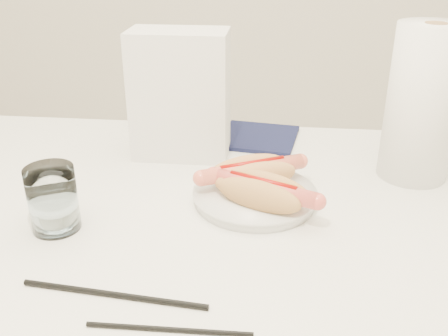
# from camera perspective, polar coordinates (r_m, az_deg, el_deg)

# --- Properties ---
(table) EXTENTS (1.20, 0.80, 0.75)m
(table) POSITION_cam_1_polar(r_m,az_deg,el_deg) (0.88, -4.28, -7.96)
(table) COLOR white
(table) RESTS_ON ground
(plate) EXTENTS (0.26, 0.26, 0.02)m
(plate) POSITION_cam_1_polar(r_m,az_deg,el_deg) (0.86, 3.46, -3.29)
(plate) COLOR white
(plate) RESTS_ON table
(hotdog_left) EXTENTS (0.18, 0.13, 0.05)m
(hotdog_left) POSITION_cam_1_polar(r_m,az_deg,el_deg) (0.87, 3.16, -0.62)
(hotdog_left) COLOR tan
(hotdog_left) RESTS_ON plate
(hotdog_right) EXTENTS (0.18, 0.12, 0.05)m
(hotdog_right) POSITION_cam_1_polar(r_m,az_deg,el_deg) (0.81, 4.34, -2.65)
(hotdog_right) COLOR tan
(hotdog_right) RESTS_ON plate
(water_glass) EXTENTS (0.07, 0.07, 0.10)m
(water_glass) POSITION_cam_1_polar(r_m,az_deg,el_deg) (0.81, -18.55, -3.29)
(water_glass) COLOR silver
(water_glass) RESTS_ON table
(chopstick_near) EXTENTS (0.24, 0.03, 0.01)m
(chopstick_near) POSITION_cam_1_polar(r_m,az_deg,el_deg) (0.67, -12.19, -13.62)
(chopstick_near) COLOR black
(chopstick_near) RESTS_ON table
(chopstick_far) EXTENTS (0.19, 0.01, 0.01)m
(chopstick_far) POSITION_cam_1_polar(r_m,az_deg,el_deg) (0.62, -6.14, -17.46)
(chopstick_far) COLOR black
(chopstick_far) RESTS_ON table
(napkin_box) EXTENTS (0.19, 0.10, 0.25)m
(napkin_box) POSITION_cam_1_polar(r_m,az_deg,el_deg) (1.00, -4.90, 8.10)
(napkin_box) COLOR silver
(napkin_box) RESTS_ON table
(navy_napkin) EXTENTS (0.18, 0.18, 0.01)m
(navy_napkin) POSITION_cam_1_polar(r_m,az_deg,el_deg) (1.12, 3.86, 3.45)
(navy_napkin) COLOR #101433
(navy_napkin) RESTS_ON table
(paper_towel_roll) EXTENTS (0.15, 0.15, 0.28)m
(paper_towel_roll) POSITION_cam_1_polar(r_m,az_deg,el_deg) (0.97, 21.24, 6.68)
(paper_towel_roll) COLOR white
(paper_towel_roll) RESTS_ON table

